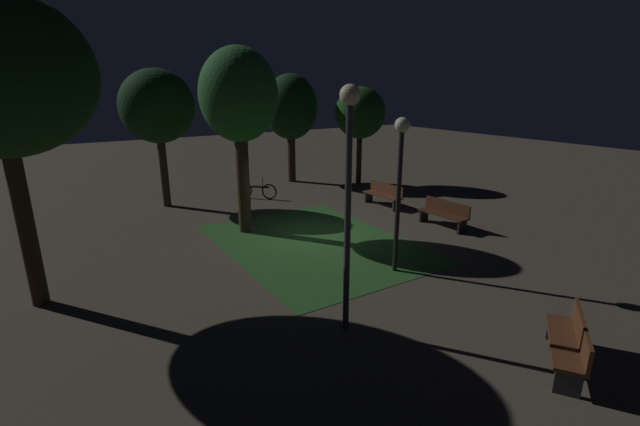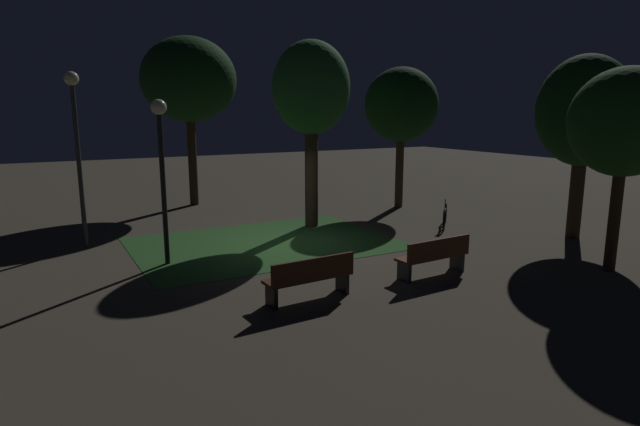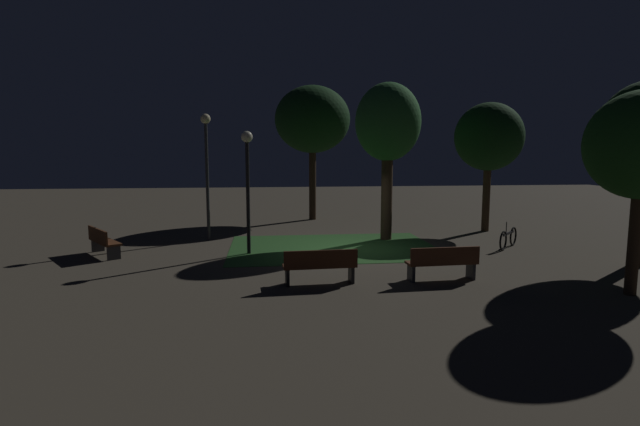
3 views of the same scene
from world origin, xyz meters
name	(u,v)px [view 1 (image 1 of 3)]	position (x,y,z in m)	size (l,w,h in m)	color
ground_plane	(317,235)	(0.00, 0.00, 0.00)	(60.00, 60.00, 0.00)	#4C4438
grass_lawn	(314,243)	(-0.59, 0.47, 0.01)	(6.98, 5.10, 0.01)	#2D6028
bench_by_lamp	(444,213)	(-1.55, -4.08, 0.48)	(1.82, 0.57, 0.88)	#422314
bench_path_side	(384,194)	(1.56, -4.08, 0.48)	(1.82, 0.57, 0.88)	brown
bench_corner	(570,341)	(-7.94, -0.05, 0.48)	(1.41, 1.76, 0.88)	#512D19
tree_left_canopy	(291,108)	(7.56, -3.23, 3.58)	(2.57, 2.57, 5.17)	#38281C
tree_right_canopy	(239,98)	(1.59, 1.77, 4.23)	(2.38, 2.38, 5.74)	#423021
tree_back_left	(360,113)	(5.36, -5.73, 3.35)	(2.36, 2.36, 4.57)	#38281C
tree_tall_center	(157,107)	(6.14, 3.19, 3.82)	(2.72, 2.72, 5.23)	#423021
lamp_post_near_wall	(400,167)	(-3.41, -0.24, 2.69)	(0.36, 0.36, 3.88)	black
lamp_post_path_center	(349,171)	(-4.97, 2.42, 3.13)	(0.36, 0.36, 4.61)	#333338
bicycle	(257,191)	(5.30, -0.31, 0.34)	(1.28, 1.29, 0.93)	black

